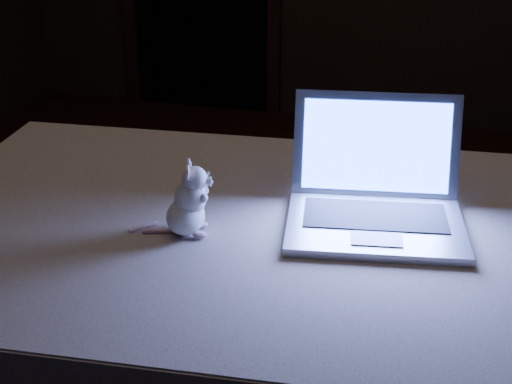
% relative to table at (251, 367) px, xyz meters
% --- Properties ---
extents(floor, '(5.00, 5.00, 0.00)m').
position_rel_table_xyz_m(floor, '(-0.05, 0.60, -0.41)').
color(floor, black).
rests_on(floor, ground).
extents(table, '(1.59, 1.08, 0.82)m').
position_rel_table_xyz_m(table, '(0.00, 0.00, 0.00)').
color(table, black).
rests_on(table, floor).
extents(tablecloth, '(1.69, 1.17, 0.10)m').
position_rel_table_xyz_m(tablecloth, '(-0.04, -0.04, 0.37)').
color(tablecloth, beige).
rests_on(tablecloth, table).
extents(laptop, '(0.44, 0.40, 0.27)m').
position_rel_table_xyz_m(laptop, '(0.28, 0.03, 0.55)').
color(laptop, '#ADADB2').
rests_on(laptop, tablecloth).
extents(plush_mouse, '(0.13, 0.13, 0.17)m').
position_rel_table_xyz_m(plush_mouse, '(-0.13, -0.09, 0.50)').
color(plush_mouse, white).
rests_on(plush_mouse, tablecloth).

